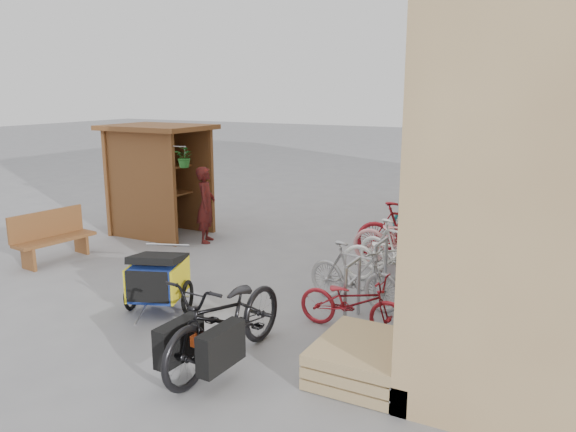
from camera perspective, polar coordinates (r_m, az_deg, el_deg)
The scene contains 17 objects.
ground at distance 9.02m, azimuth -7.37°, elevation -7.75°, with size 80.00×80.00×0.00m, color gray.
kiosk at distance 12.53m, azimuth -13.33°, elevation 5.12°, with size 2.49×1.65×2.40m.
bike_rack at distance 9.98m, azimuth 11.65°, elevation -2.78°, with size 0.05×5.35×0.86m.
pallet_stack at distance 6.49m, azimuth 7.70°, elevation -14.22°, with size 1.00×1.20×0.40m.
bench at distance 11.33m, azimuth -22.85°, elevation -1.85°, with size 0.63×1.53×0.94m.
shopping_carts at distance 13.84m, azimuth 19.44°, elevation 1.31°, with size 0.55×1.84×0.98m.
child_trailer at distance 8.33m, azimuth -13.06°, elevation -6.07°, with size 1.02×1.55×0.90m.
cargo_bike at distance 6.59m, azimuth -6.32°, elevation -10.43°, with size 0.85×2.18×1.13m.
person_kiosk at distance 11.79m, azimuth -8.33°, elevation 1.14°, with size 0.58×0.38×1.59m, color maroon.
bike_0 at distance 7.53m, azimuth 6.58°, elevation -8.71°, with size 0.53×1.51×0.79m, color maroon.
bike_1 at distance 8.37m, azimuth 6.74°, elevation -5.95°, with size 0.44×1.57×0.94m, color #A3A4A8.
bike_2 at distance 9.31m, azimuth 10.74°, elevation -4.14°, with size 0.63×1.80×0.94m, color white.
bike_3 at distance 9.72m, azimuth 11.19°, elevation -3.34°, with size 0.46×1.62×0.98m, color white.
bike_4 at distance 10.29m, azimuth 11.75°, elevation -2.39°, with size 0.67×1.91×1.00m, color pink.
bike_5 at distance 10.63m, azimuth 11.87°, elevation -1.61°, with size 0.52×1.84×1.11m, color maroon.
bike_6 at distance 11.58m, azimuth 14.71°, elevation -1.19°, with size 0.58×1.65×0.87m, color maroon.
bike_7 at distance 11.93m, azimuth 14.09°, elevation -0.40°, with size 0.48×1.68×1.01m, color #1D7176.
Camera 1 is at (4.95, -6.85, 3.14)m, focal length 35.00 mm.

